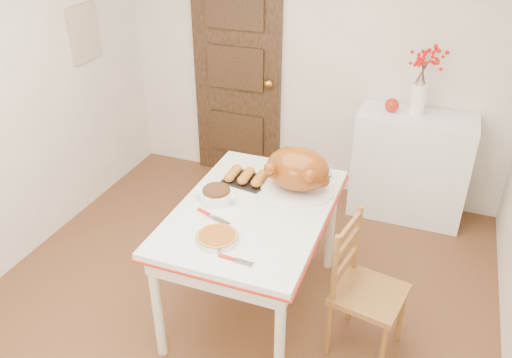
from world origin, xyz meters
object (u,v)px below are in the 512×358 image
at_px(turkey_platter, 297,171).
at_px(chair_oak, 370,291).
at_px(sideboard, 410,167).
at_px(pumpkin_pie, 217,236).
at_px(kitchen_table, 253,259).

bearing_deg(turkey_platter, chair_oak, -35.23).
bearing_deg(chair_oak, sideboard, 8.58).
relative_size(turkey_platter, pumpkin_pie, 1.99).
height_order(chair_oak, turkey_platter, turkey_platter).
relative_size(kitchen_table, pumpkin_pie, 5.56).
xyz_separation_m(sideboard, turkey_platter, (-0.64, -1.28, 0.49)).
xyz_separation_m(chair_oak, turkey_platter, (-0.59, 0.38, 0.51)).
height_order(sideboard, pumpkin_pie, sideboard).
bearing_deg(kitchen_table, chair_oak, -6.73).
relative_size(sideboard, chair_oak, 1.04).
bearing_deg(sideboard, pumpkin_pie, -114.90).
height_order(sideboard, kitchen_table, sideboard).
bearing_deg(turkey_platter, pumpkin_pie, -114.27).
distance_m(sideboard, chair_oak, 1.65).
relative_size(chair_oak, pumpkin_pie, 3.71).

